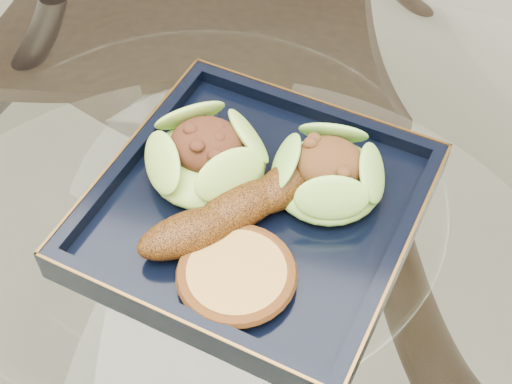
# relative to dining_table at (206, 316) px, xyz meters

# --- Properties ---
(dining_table) EXTENTS (1.13, 1.13, 0.77)m
(dining_table) POSITION_rel_dining_table_xyz_m (0.00, 0.00, 0.00)
(dining_table) COLOR white
(dining_table) RESTS_ON ground
(dining_chair) EXTENTS (0.42, 0.42, 0.89)m
(dining_chair) POSITION_rel_dining_table_xyz_m (-0.18, 0.51, -0.10)
(dining_chair) COLOR black
(dining_chair) RESTS_ON ground
(navy_plate) EXTENTS (0.31, 0.31, 0.02)m
(navy_plate) POSITION_rel_dining_table_xyz_m (0.05, 0.02, 0.17)
(navy_plate) COLOR black
(navy_plate) RESTS_ON dining_table
(lettuce_wrap_left) EXTENTS (0.14, 0.14, 0.04)m
(lettuce_wrap_left) POSITION_rel_dining_table_xyz_m (-0.00, 0.05, 0.20)
(lettuce_wrap_left) COLOR #6B9E2E
(lettuce_wrap_left) RESTS_ON navy_plate
(lettuce_wrap_right) EXTENTS (0.12, 0.12, 0.04)m
(lettuce_wrap_right) POSITION_rel_dining_table_xyz_m (0.10, 0.06, 0.20)
(lettuce_wrap_right) COLOR #5A9C2D
(lettuce_wrap_right) RESTS_ON navy_plate
(roasted_plantain) EXTENTS (0.15, 0.16, 0.03)m
(roasted_plantain) POSITION_rel_dining_table_xyz_m (0.04, 0.00, 0.20)
(roasted_plantain) COLOR #562C09
(roasted_plantain) RESTS_ON navy_plate
(crumb_patty) EXTENTS (0.09, 0.09, 0.02)m
(crumb_patty) POSITION_rel_dining_table_xyz_m (0.06, -0.06, 0.19)
(crumb_patty) COLOR #C08F40
(crumb_patty) RESTS_ON navy_plate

